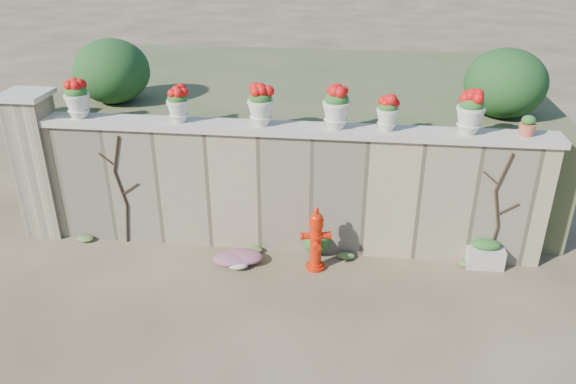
# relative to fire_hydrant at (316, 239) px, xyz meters

# --- Properties ---
(ground) EXTENTS (80.00, 80.00, 0.00)m
(ground) POSITION_rel_fire_hydrant_xyz_m (-0.53, -1.16, -0.53)
(ground) COLOR #4B3D25
(ground) RESTS_ON ground
(stone_wall) EXTENTS (8.00, 0.40, 2.00)m
(stone_wall) POSITION_rel_fire_hydrant_xyz_m (-0.53, 0.64, 0.47)
(stone_wall) COLOR gray
(stone_wall) RESTS_ON ground
(wall_cap) EXTENTS (8.10, 0.52, 0.10)m
(wall_cap) POSITION_rel_fire_hydrant_xyz_m (-0.53, 0.64, 1.52)
(wall_cap) COLOR #BAB19D
(wall_cap) RESTS_ON stone_wall
(gate_pillar) EXTENTS (0.72, 0.72, 2.48)m
(gate_pillar) POSITION_rel_fire_hydrant_xyz_m (-4.68, 0.64, 0.73)
(gate_pillar) COLOR gray
(gate_pillar) RESTS_ON ground
(raised_fill) EXTENTS (9.00, 6.00, 2.00)m
(raised_fill) POSITION_rel_fire_hydrant_xyz_m (-0.53, 3.84, 0.47)
(raised_fill) COLOR #384C23
(raised_fill) RESTS_ON ground
(back_shrub_left) EXTENTS (1.30, 1.30, 1.10)m
(back_shrub_left) POSITION_rel_fire_hydrant_xyz_m (-3.73, 1.84, 2.02)
(back_shrub_left) COLOR #143814
(back_shrub_left) RESTS_ON raised_fill
(back_shrub_right) EXTENTS (1.30, 1.30, 1.10)m
(back_shrub_right) POSITION_rel_fire_hydrant_xyz_m (2.87, 1.84, 2.02)
(back_shrub_right) COLOR #143814
(back_shrub_right) RESTS_ON raised_fill
(vine_left) EXTENTS (0.60, 0.04, 1.91)m
(vine_left) POSITION_rel_fire_hydrant_xyz_m (-3.20, 0.42, 0.46)
(vine_left) COLOR black
(vine_left) RESTS_ON ground
(vine_right) EXTENTS (0.60, 0.04, 1.91)m
(vine_right) POSITION_rel_fire_hydrant_xyz_m (2.70, 0.42, 0.46)
(vine_right) COLOR black
(vine_right) RESTS_ON ground
(fire_hydrant) EXTENTS (0.46, 0.33, 1.05)m
(fire_hydrant) POSITION_rel_fire_hydrant_xyz_m (0.00, 0.00, 0.00)
(fire_hydrant) COLOR red
(fire_hydrant) RESTS_ON ground
(planter_box) EXTENTS (0.57, 0.34, 0.47)m
(planter_box) POSITION_rel_fire_hydrant_xyz_m (2.63, 0.39, -0.31)
(planter_box) COLOR #BAB19D
(planter_box) RESTS_ON ground
(green_shrub) EXTENTS (0.54, 0.49, 0.52)m
(green_shrub) POSITION_rel_fire_hydrant_xyz_m (-0.01, 0.30, -0.27)
(green_shrub) COLOR #1E5119
(green_shrub) RESTS_ON ground
(magenta_clump) EXTENTS (0.89, 0.60, 0.24)m
(magenta_clump) POSITION_rel_fire_hydrant_xyz_m (-1.31, 0.01, -0.41)
(magenta_clump) COLOR #BF2683
(magenta_clump) RESTS_ON ground
(white_flowers) EXTENTS (0.49, 0.39, 0.18)m
(white_flowers) POSITION_rel_fire_hydrant_xyz_m (-1.18, -0.09, -0.44)
(white_flowers) COLOR white
(white_flowers) RESTS_ON ground
(urn_pot_0) EXTENTS (0.39, 0.39, 0.61)m
(urn_pot_0) POSITION_rel_fire_hydrant_xyz_m (-3.82, 0.64, 1.87)
(urn_pot_0) COLOR beige
(urn_pot_0) RESTS_ON wall_cap
(urn_pot_1) EXTENTS (0.35, 0.35, 0.55)m
(urn_pot_1) POSITION_rel_fire_hydrant_xyz_m (-2.20, 0.64, 1.84)
(urn_pot_1) COLOR beige
(urn_pot_1) RESTS_ON wall_cap
(urn_pot_2) EXTENTS (0.40, 0.40, 0.63)m
(urn_pot_2) POSITION_rel_fire_hydrant_xyz_m (-0.92, 0.64, 1.88)
(urn_pot_2) COLOR beige
(urn_pot_2) RESTS_ON wall_cap
(urn_pot_3) EXTENTS (0.42, 0.42, 0.65)m
(urn_pot_3) POSITION_rel_fire_hydrant_xyz_m (0.21, 0.64, 1.89)
(urn_pot_3) COLOR beige
(urn_pot_3) RESTS_ON wall_cap
(urn_pot_4) EXTENTS (0.33, 0.33, 0.52)m
(urn_pot_4) POSITION_rel_fire_hydrant_xyz_m (0.97, 0.64, 1.83)
(urn_pot_4) COLOR beige
(urn_pot_4) RESTS_ON wall_cap
(urn_pot_5) EXTENTS (0.41, 0.41, 0.64)m
(urn_pot_5) POSITION_rel_fire_hydrant_xyz_m (2.14, 0.64, 1.89)
(urn_pot_5) COLOR beige
(urn_pot_5) RESTS_ON wall_cap
(terracotta_pot) EXTENTS (0.24, 0.24, 0.29)m
(terracotta_pot) POSITION_rel_fire_hydrant_xyz_m (2.97, 0.64, 1.70)
(terracotta_pot) COLOR #BD5C39
(terracotta_pot) RESTS_ON wall_cap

